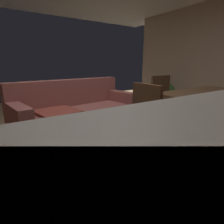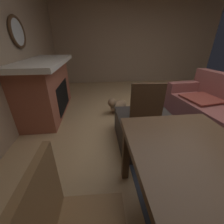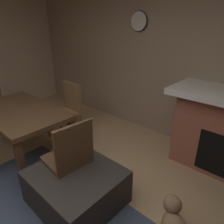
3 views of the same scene
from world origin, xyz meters
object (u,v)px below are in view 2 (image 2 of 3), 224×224
small_dog (117,105)px  dining_table (220,196)px  round_wall_mirror (18,32)px  ottoman_coffee_table (146,130)px  tv_remote (143,123)px  fireplace (47,88)px  dining_chair_west (148,116)px

small_dog → dining_table: bearing=5.5°
round_wall_mirror → small_dog: size_ratio=1.06×
dining_table → ottoman_coffee_table: bearing=177.4°
tv_remote → dining_table: size_ratio=0.11×
round_wall_mirror → fireplace: bearing=90.0°
dining_table → round_wall_mirror: bearing=-142.5°
round_wall_mirror → ottoman_coffee_table: 2.66m
dining_chair_west → small_dog: dining_chair_west is taller
dining_table → small_dog: dining_table is taller
ottoman_coffee_table → dining_chair_west: 0.35m
ottoman_coffee_table → fireplace: bearing=-125.5°
dining_chair_west → small_dog: (-1.14, -0.23, -0.34)m
dining_table → tv_remote: bearing=-177.6°
fireplace → tv_remote: bearing=49.6°
fireplace → dining_table: 2.98m
tv_remote → small_dog: tv_remote is taller
tv_remote → dining_chair_west: (-0.00, 0.06, 0.10)m
fireplace → dining_table: fireplace is taller
tv_remote → small_dog: 1.18m
ottoman_coffee_table → dining_table: (1.29, -0.06, 0.45)m
fireplace → tv_remote: size_ratio=11.86×
fireplace → ottoman_coffee_table: bearing=54.5°
ottoman_coffee_table → dining_table: bearing=-2.6°
dining_table → dining_chair_west: bearing=179.6°
dining_table → fireplace: bearing=-146.8°
fireplace → ottoman_coffee_table: 2.10m
dining_chair_west → fireplace: bearing=-129.3°
dining_table → small_dog: (-2.29, -0.22, -0.47)m
ottoman_coffee_table → tv_remote: bearing=-38.2°
fireplace → tv_remote: (1.34, 1.58, -0.13)m
round_wall_mirror → tv_remote: 2.55m
ottoman_coffee_table → small_dog: ottoman_coffee_table is taller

